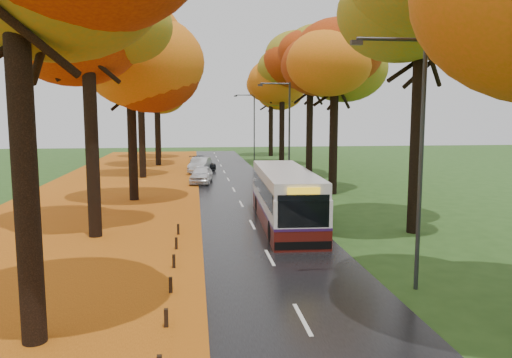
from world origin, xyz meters
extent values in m
cube|color=black|center=(0.00, 25.00, 0.02)|extent=(6.50, 90.00, 0.04)
cube|color=silver|center=(0.00, 25.00, 0.04)|extent=(0.12, 90.00, 0.01)
cube|color=#8F400D|center=(-9.00, 25.00, 0.01)|extent=(12.00, 90.00, 0.02)
cube|color=#CD6C15|center=(-3.05, 25.00, 0.04)|extent=(0.90, 90.00, 0.01)
cylinder|color=black|center=(-6.90, 5.50, 4.29)|extent=(0.60, 0.60, 8.58)
cylinder|color=black|center=(-7.50, 16.50, 4.58)|extent=(0.60, 0.60, 9.15)
ellipsoid|color=orange|center=(-7.50, 16.50, 10.30)|extent=(8.00, 8.00, 6.24)
cylinder|color=black|center=(-6.90, 26.50, 4.00)|extent=(0.60, 0.60, 8.00)
ellipsoid|color=orange|center=(-6.90, 26.50, 9.00)|extent=(9.20, 9.20, 7.18)
cylinder|color=black|center=(-7.50, 38.50, 4.29)|extent=(0.60, 0.60, 8.58)
ellipsoid|color=orange|center=(-7.50, 38.50, 9.65)|extent=(8.00, 8.00, 6.24)
cylinder|color=black|center=(-6.90, 49.50, 4.58)|extent=(0.60, 0.60, 9.15)
ellipsoid|color=orange|center=(-6.90, 49.50, 10.30)|extent=(9.20, 9.20, 7.18)
cylinder|color=black|center=(-7.50, 59.50, 4.00)|extent=(0.60, 0.60, 8.00)
ellipsoid|color=orange|center=(-7.50, 59.50, 9.00)|extent=(8.00, 8.00, 6.24)
cylinder|color=black|center=(7.50, 15.50, 4.61)|extent=(0.60, 0.60, 9.22)
ellipsoid|color=#B3420D|center=(7.50, 15.50, 10.37)|extent=(8.20, 8.20, 6.40)
cylinder|color=black|center=(6.90, 27.50, 4.10)|extent=(0.60, 0.60, 8.19)
ellipsoid|color=#B3420D|center=(6.90, 27.50, 9.22)|extent=(9.20, 9.20, 7.18)
cylinder|color=black|center=(7.50, 37.50, 4.35)|extent=(0.60, 0.60, 8.70)
ellipsoid|color=#B3420D|center=(7.50, 37.50, 9.79)|extent=(8.20, 8.20, 6.40)
cylinder|color=black|center=(6.90, 48.50, 4.61)|extent=(0.60, 0.60, 9.22)
ellipsoid|color=#B3420D|center=(6.90, 48.50, 10.37)|extent=(9.20, 9.20, 7.18)
cylinder|color=black|center=(7.50, 60.50, 4.10)|extent=(0.60, 0.60, 8.19)
ellipsoid|color=#B3420D|center=(7.50, 60.50, 9.22)|extent=(8.20, 8.20, 6.40)
cube|color=black|center=(-3.70, 6.00, 0.26)|extent=(0.11, 0.11, 0.52)
cube|color=black|center=(-3.70, 8.60, 0.26)|extent=(0.11, 0.11, 0.52)
cube|color=black|center=(-3.70, 11.20, 0.26)|extent=(0.11, 0.11, 0.52)
cube|color=black|center=(-3.70, 13.80, 0.26)|extent=(0.11, 0.11, 0.52)
cube|color=black|center=(-3.70, 16.40, 0.26)|extent=(0.11, 0.11, 0.52)
cylinder|color=#333538|center=(4.20, 8.00, 4.00)|extent=(0.14, 0.14, 8.00)
cylinder|color=#333538|center=(3.10, 8.00, 7.90)|extent=(2.20, 0.11, 0.11)
cube|color=#333538|center=(2.00, 8.00, 7.78)|extent=(0.35, 0.18, 0.14)
cylinder|color=#333538|center=(4.20, 30.00, 4.00)|extent=(0.14, 0.14, 8.00)
cylinder|color=#333538|center=(3.10, 30.00, 7.90)|extent=(2.20, 0.11, 0.11)
cube|color=#333538|center=(2.00, 30.00, 7.78)|extent=(0.35, 0.18, 0.14)
cylinder|color=#333538|center=(4.20, 52.00, 4.00)|extent=(0.14, 0.14, 8.00)
cylinder|color=#333538|center=(3.10, 52.00, 7.90)|extent=(2.20, 0.11, 0.11)
cube|color=#333538|center=(2.00, 52.00, 7.78)|extent=(0.35, 0.18, 0.14)
cube|color=#4D110C|center=(1.68, 17.93, 0.48)|extent=(2.82, 10.74, 0.87)
cube|color=white|center=(1.68, 17.93, 1.54)|extent=(2.82, 10.74, 1.26)
cube|color=white|center=(1.68, 17.93, 2.51)|extent=(2.76, 10.52, 0.68)
cube|color=#32164D|center=(1.68, 17.93, 0.96)|extent=(2.84, 10.76, 0.12)
cube|color=black|center=(1.68, 17.93, 1.93)|extent=(2.82, 9.89, 0.82)
cube|color=black|center=(1.48, 12.63, 1.74)|extent=(2.13, 0.14, 1.36)
cube|color=yellow|center=(1.48, 12.63, 2.58)|extent=(1.33, 0.11, 0.27)
cube|color=black|center=(1.48, 12.65, 0.31)|extent=(2.38, 0.21, 0.34)
cylinder|color=black|center=(0.45, 14.35, 0.52)|extent=(0.31, 0.98, 0.97)
cylinder|color=black|center=(2.63, 14.27, 0.52)|extent=(0.31, 0.98, 0.97)
cylinder|color=black|center=(0.71, 21.16, 0.52)|extent=(0.31, 0.98, 0.97)
cylinder|color=black|center=(2.89, 21.08, 0.52)|extent=(0.31, 0.98, 0.97)
imported|color=silver|center=(-2.35, 33.97, 0.74)|extent=(2.18, 4.31, 1.41)
imported|color=#ABADB4|center=(-2.35, 41.51, 0.78)|extent=(2.49, 4.71, 1.48)
imported|color=black|center=(-2.10, 44.25, 0.69)|extent=(2.98, 4.78, 1.29)
camera|label=1|loc=(-2.88, -6.87, 5.64)|focal=35.00mm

